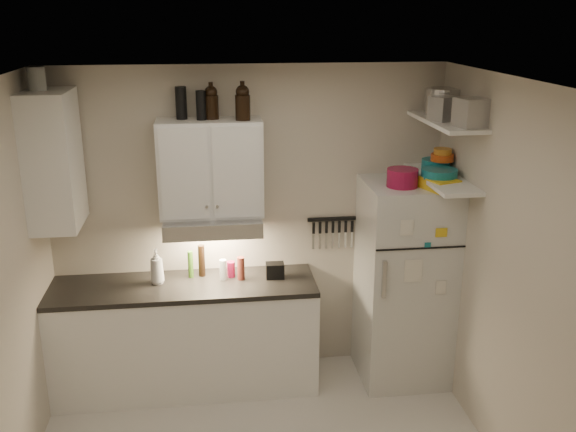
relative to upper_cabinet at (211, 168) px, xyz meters
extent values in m
cube|color=white|center=(0.30, -1.33, 0.78)|extent=(3.20, 3.00, 0.02)
cube|color=beige|center=(0.30, 0.18, -0.53)|extent=(3.20, 0.02, 2.60)
cube|color=beige|center=(1.91, -1.33, -0.53)|extent=(0.02, 3.00, 2.60)
cube|color=white|center=(-0.25, -0.14, -1.39)|extent=(2.10, 0.60, 0.88)
cube|color=black|center=(-0.25, -0.14, -0.93)|extent=(2.10, 0.62, 0.04)
cube|color=white|center=(0.00, 0.00, 0.00)|extent=(0.80, 0.33, 0.75)
cube|color=white|center=(-1.14, -0.14, 0.12)|extent=(0.33, 0.55, 1.00)
cube|color=silver|center=(0.00, -0.06, -0.44)|extent=(0.76, 0.46, 0.12)
cube|color=silver|center=(1.55, -0.18, -0.98)|extent=(0.70, 0.68, 1.70)
cube|color=white|center=(1.75, -0.31, 0.38)|extent=(0.30, 0.95, 0.03)
cube|color=white|center=(1.75, -0.31, -0.07)|extent=(0.30, 0.95, 0.03)
cube|color=black|center=(1.00, 0.15, -0.51)|extent=(0.42, 0.02, 0.03)
cylinder|color=maroon|center=(1.45, -0.27, -0.06)|extent=(0.28, 0.28, 0.14)
cube|color=yellow|center=(1.71, -0.39, -0.08)|extent=(0.28, 0.31, 0.09)
cylinder|color=silver|center=(1.55, -0.27, -0.08)|extent=(0.08, 0.08, 0.10)
cylinder|color=silver|center=(1.81, -0.07, 0.49)|extent=(0.31, 0.31, 0.20)
cube|color=#AAAAAD|center=(1.72, -0.34, 0.48)|extent=(0.23, 0.22, 0.18)
cube|color=#AAAAAD|center=(1.81, -0.64, 0.49)|extent=(0.23, 0.23, 0.20)
cylinder|color=#166F7A|center=(1.78, -0.10, -0.01)|extent=(0.22, 0.22, 0.09)
cylinder|color=#CE4813|center=(1.80, -0.16, 0.07)|extent=(0.18, 0.18, 0.05)
cylinder|color=#C67D23|center=(1.80, -0.16, 0.12)|extent=(0.14, 0.14, 0.04)
cylinder|color=#166F7A|center=(1.72, -0.33, -0.02)|extent=(0.33, 0.33, 0.07)
cylinder|color=black|center=(-0.05, 0.00, 0.48)|extent=(0.10, 0.10, 0.22)
cylinder|color=black|center=(-0.20, 0.05, 0.50)|extent=(0.10, 0.10, 0.25)
cylinder|color=silver|center=(-1.19, -0.11, 0.71)|extent=(0.15, 0.15, 0.17)
imported|color=white|center=(-0.45, -0.09, -0.75)|extent=(0.13, 0.13, 0.32)
cylinder|color=maroon|center=(0.21, -0.10, -0.81)|extent=(0.07, 0.07, 0.19)
cylinder|color=#396A1A|center=(-0.19, 0.00, -0.79)|extent=(0.06, 0.06, 0.22)
cylinder|color=black|center=(-0.10, 0.02, -0.77)|extent=(0.07, 0.07, 0.26)
cylinder|color=silver|center=(0.07, -0.08, -0.82)|extent=(0.06, 0.06, 0.17)
cylinder|color=maroon|center=(0.13, -0.03, -0.84)|extent=(0.08, 0.08, 0.13)
cube|color=black|center=(0.49, -0.10, -0.84)|extent=(0.15, 0.11, 0.12)
camera|label=1|loc=(-0.02, -4.88, 1.16)|focal=40.00mm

